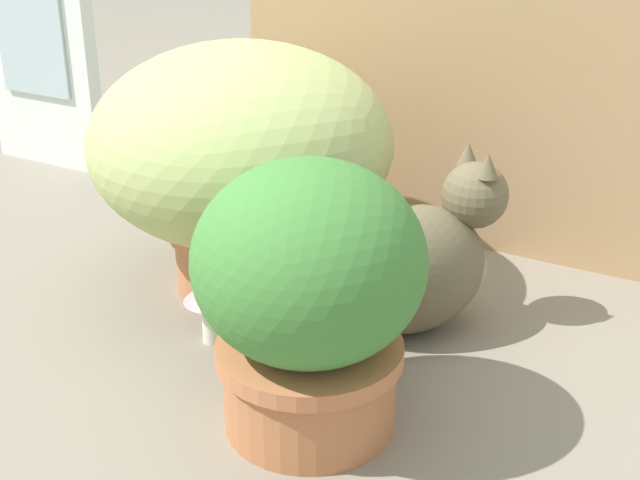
{
  "coord_description": "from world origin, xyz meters",
  "views": [
    {
      "loc": [
        0.71,
        -1.05,
        0.75
      ],
      "look_at": [
        0.1,
        0.06,
        0.18
      ],
      "focal_mm": 49.55,
      "sensor_mm": 36.0,
      "label": 1
    }
  ],
  "objects": [
    {
      "name": "ground_plane",
      "position": [
        0.0,
        0.0,
        0.0
      ],
      "size": [
        6.0,
        6.0,
        0.0
      ],
      "primitive_type": "plane",
      "color": "gray"
    },
    {
      "name": "cardboard_backdrop",
      "position": [
        0.14,
        0.54,
        0.43
      ],
      "size": [
        0.95,
        0.03,
        0.85
      ],
      "primitive_type": "cube",
      "color": "tan",
      "rests_on": "ground"
    },
    {
      "name": "window_panel_white",
      "position": [
        -0.93,
        0.5,
        0.4
      ],
      "size": [
        0.33,
        0.05,
        0.8
      ],
      "color": "white",
      "rests_on": "ground"
    },
    {
      "name": "grass_planter",
      "position": [
        -0.11,
        0.16,
        0.26
      ],
      "size": [
        0.53,
        0.53,
        0.45
      ],
      "color": "#B47049",
      "rests_on": "ground"
    },
    {
      "name": "leafy_planter",
      "position": [
        0.2,
        -0.15,
        0.21
      ],
      "size": [
        0.31,
        0.31,
        0.39
      ],
      "color": "#B56E43",
      "rests_on": "ground"
    },
    {
      "name": "cat",
      "position": [
        0.22,
        0.18,
        0.12
      ],
      "size": [
        0.33,
        0.32,
        0.32
      ],
      "color": "brown",
      "rests_on": "ground"
    },
    {
      "name": "mushroom_ornament_red",
      "position": [
        -0.01,
        0.01,
        0.08
      ],
      "size": [
        0.09,
        0.09,
        0.12
      ],
      "color": "silver",
      "rests_on": "ground"
    },
    {
      "name": "mushroom_ornament_pink",
      "position": [
        -0.05,
        -0.03,
        0.08
      ],
      "size": [
        0.09,
        0.09,
        0.12
      ],
      "color": "silver",
      "rests_on": "ground"
    }
  ]
}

